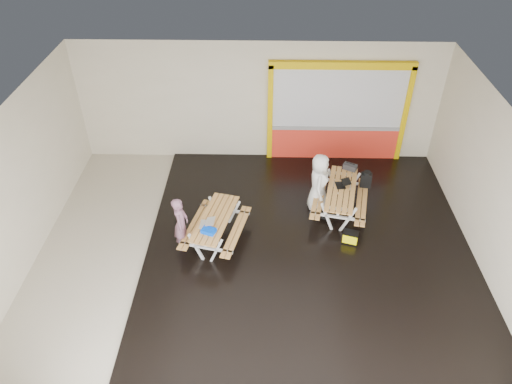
{
  "coord_description": "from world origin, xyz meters",
  "views": [
    {
      "loc": [
        0.19,
        -8.12,
        7.86
      ],
      "look_at": [
        0.0,
        0.9,
        1.0
      ],
      "focal_mm": 33.82,
      "sensor_mm": 36.0,
      "label": 1
    }
  ],
  "objects_px": {
    "blue_pouch": "(209,231)",
    "picnic_table_left": "(216,223)",
    "person_left": "(181,224)",
    "fluke_bag": "(350,237)",
    "dark_case": "(321,213)",
    "laptop_right": "(342,184)",
    "laptop_left": "(207,223)",
    "toolbox": "(350,167)",
    "backpack": "(366,179)",
    "picnic_table_right": "(341,194)",
    "person_right": "(319,183)"
  },
  "relations": [
    {
      "from": "blue_pouch",
      "to": "picnic_table_left",
      "type": "bearing_deg",
      "value": 78.65
    },
    {
      "from": "person_left",
      "to": "fluke_bag",
      "type": "relative_size",
      "value": 3.36
    },
    {
      "from": "blue_pouch",
      "to": "fluke_bag",
      "type": "xyz_separation_m",
      "value": [
        3.24,
        0.48,
        -0.58
      ]
    },
    {
      "from": "picnic_table_right",
      "to": "person_right",
      "type": "height_order",
      "value": "person_right"
    },
    {
      "from": "person_left",
      "to": "toolbox",
      "type": "xyz_separation_m",
      "value": [
        4.07,
        2.22,
        0.09
      ]
    },
    {
      "from": "laptop_left",
      "to": "toolbox",
      "type": "xyz_separation_m",
      "value": [
        3.49,
        2.21,
        0.07
      ]
    },
    {
      "from": "laptop_left",
      "to": "laptop_right",
      "type": "bearing_deg",
      "value": 25.04
    },
    {
      "from": "laptop_right",
      "to": "backpack",
      "type": "relative_size",
      "value": 0.81
    },
    {
      "from": "person_right",
      "to": "picnic_table_right",
      "type": "bearing_deg",
      "value": -101.21
    },
    {
      "from": "laptop_left",
      "to": "dark_case",
      "type": "relative_size",
      "value": 0.96
    },
    {
      "from": "person_left",
      "to": "laptop_right",
      "type": "height_order",
      "value": "person_left"
    },
    {
      "from": "toolbox",
      "to": "picnic_table_left",
      "type": "bearing_deg",
      "value": -149.39
    },
    {
      "from": "dark_case",
      "to": "laptop_right",
      "type": "bearing_deg",
      "value": 29.14
    },
    {
      "from": "blue_pouch",
      "to": "backpack",
      "type": "bearing_deg",
      "value": 29.16
    },
    {
      "from": "picnic_table_right",
      "to": "toolbox",
      "type": "relative_size",
      "value": 5.59
    },
    {
      "from": "person_right",
      "to": "backpack",
      "type": "distance_m",
      "value": 1.28
    },
    {
      "from": "person_left",
      "to": "fluke_bag",
      "type": "bearing_deg",
      "value": -85.4
    },
    {
      "from": "person_left",
      "to": "picnic_table_right",
      "type": "bearing_deg",
      "value": -68.67
    },
    {
      "from": "dark_case",
      "to": "fluke_bag",
      "type": "relative_size",
      "value": 0.93
    },
    {
      "from": "toolbox",
      "to": "person_left",
      "type": "bearing_deg",
      "value": -151.37
    },
    {
      "from": "laptop_left",
      "to": "fluke_bag",
      "type": "relative_size",
      "value": 0.89
    },
    {
      "from": "picnic_table_left",
      "to": "fluke_bag",
      "type": "xyz_separation_m",
      "value": [
        3.14,
        -0.01,
        -0.36
      ]
    },
    {
      "from": "toolbox",
      "to": "backpack",
      "type": "distance_m",
      "value": 0.53
    },
    {
      "from": "picnic_table_right",
      "to": "person_right",
      "type": "xyz_separation_m",
      "value": [
        -0.55,
        0.18,
        0.22
      ]
    },
    {
      "from": "laptop_right",
      "to": "toolbox",
      "type": "distance_m",
      "value": 0.76
    },
    {
      "from": "person_right",
      "to": "laptop_right",
      "type": "relative_size",
      "value": 4.19
    },
    {
      "from": "backpack",
      "to": "fluke_bag",
      "type": "relative_size",
      "value": 1.13
    },
    {
      "from": "picnic_table_left",
      "to": "person_left",
      "type": "bearing_deg",
      "value": -161.1
    },
    {
      "from": "laptop_left",
      "to": "laptop_right",
      "type": "height_order",
      "value": "laptop_right"
    },
    {
      "from": "picnic_table_right",
      "to": "dark_case",
      "type": "distance_m",
      "value": 0.68
    },
    {
      "from": "picnic_table_left",
      "to": "laptop_left",
      "type": "relative_size",
      "value": 5.65
    },
    {
      "from": "laptop_left",
      "to": "backpack",
      "type": "relative_size",
      "value": 0.79
    },
    {
      "from": "toolbox",
      "to": "fluke_bag",
      "type": "xyz_separation_m",
      "value": [
        -0.18,
        -1.98,
        -0.65
      ]
    },
    {
      "from": "person_left",
      "to": "fluke_bag",
      "type": "height_order",
      "value": "person_left"
    },
    {
      "from": "person_left",
      "to": "dark_case",
      "type": "xyz_separation_m",
      "value": [
        3.29,
        1.23,
        -0.64
      ]
    },
    {
      "from": "laptop_right",
      "to": "blue_pouch",
      "type": "bearing_deg",
      "value": -150.97
    },
    {
      "from": "person_left",
      "to": "laptop_right",
      "type": "distance_m",
      "value": 4.08
    },
    {
      "from": "blue_pouch",
      "to": "fluke_bag",
      "type": "bearing_deg",
      "value": 8.37
    },
    {
      "from": "blue_pouch",
      "to": "fluke_bag",
      "type": "relative_size",
      "value": 0.74
    },
    {
      "from": "person_right",
      "to": "laptop_right",
      "type": "bearing_deg",
      "value": -89.07
    },
    {
      "from": "toolbox",
      "to": "laptop_left",
      "type": "bearing_deg",
      "value": -147.62
    },
    {
      "from": "person_left",
      "to": "blue_pouch",
      "type": "height_order",
      "value": "person_left"
    },
    {
      "from": "toolbox",
      "to": "person_right",
      "type": "bearing_deg",
      "value": -142.71
    },
    {
      "from": "blue_pouch",
      "to": "dark_case",
      "type": "xyz_separation_m",
      "value": [
        2.64,
        1.47,
        -0.65
      ]
    },
    {
      "from": "person_right",
      "to": "laptop_left",
      "type": "bearing_deg",
      "value": 127.47
    },
    {
      "from": "picnic_table_right",
      "to": "toolbox",
      "type": "height_order",
      "value": "toolbox"
    },
    {
      "from": "backpack",
      "to": "fluke_bag",
      "type": "xyz_separation_m",
      "value": [
        -0.56,
        -1.64,
        -0.5
      ]
    },
    {
      "from": "laptop_right",
      "to": "blue_pouch",
      "type": "relative_size",
      "value": 1.25
    },
    {
      "from": "person_right",
      "to": "laptop_right",
      "type": "height_order",
      "value": "person_right"
    },
    {
      "from": "picnic_table_left",
      "to": "laptop_right",
      "type": "distance_m",
      "value": 3.3
    }
  ]
}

